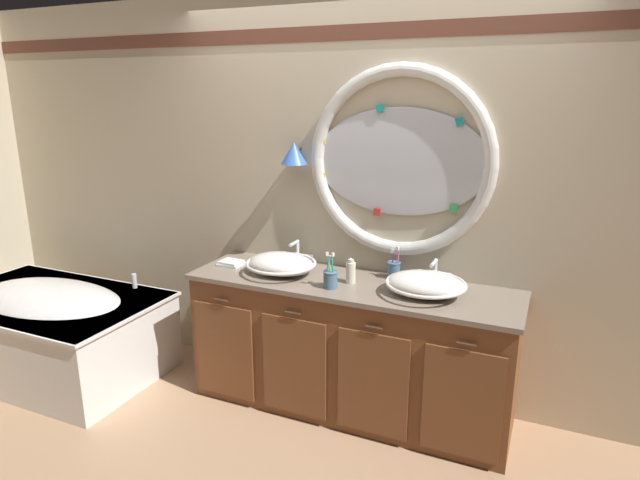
{
  "coord_description": "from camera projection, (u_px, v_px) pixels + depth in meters",
  "views": [
    {
      "loc": [
        1.15,
        -2.67,
        1.98
      ],
      "look_at": [
        -0.15,
        0.25,
        1.1
      ],
      "focal_mm": 30.48,
      "sensor_mm": 36.0,
      "label": 1
    }
  ],
  "objects": [
    {
      "name": "soap_dispenser",
      "position": [
        351.0,
        272.0,
        3.29
      ],
      "size": [
        0.06,
        0.07,
        0.16
      ],
      "color": "#EFE5C6",
      "rests_on": "vanity_counter"
    },
    {
      "name": "toothbrush_holder_right",
      "position": [
        394.0,
        269.0,
        3.37
      ],
      "size": [
        0.09,
        0.09,
        0.21
      ],
      "color": "slate",
      "rests_on": "vanity_counter"
    },
    {
      "name": "folded_hand_towel",
      "position": [
        231.0,
        263.0,
        3.64
      ],
      "size": [
        0.15,
        0.13,
        0.03
      ],
      "color": "white",
      "rests_on": "vanity_counter"
    },
    {
      "name": "faucet_set_right",
      "position": [
        435.0,
        273.0,
        3.29
      ],
      "size": [
        0.2,
        0.14,
        0.15
      ],
      "color": "silver",
      "rests_on": "vanity_counter"
    },
    {
      "name": "sink_basin_left",
      "position": [
        281.0,
        264.0,
        3.45
      ],
      "size": [
        0.45,
        0.45,
        0.13
      ],
      "color": "white",
      "rests_on": "vanity_counter"
    },
    {
      "name": "vanity_counter",
      "position": [
        350.0,
        346.0,
        3.43
      ],
      "size": [
        2.04,
        0.61,
        0.85
      ],
      "color": "brown",
      "rests_on": "ground_plane"
    },
    {
      "name": "faucet_set_left",
      "position": [
        297.0,
        254.0,
        3.66
      ],
      "size": [
        0.22,
        0.13,
        0.17
      ],
      "color": "silver",
      "rests_on": "vanity_counter"
    },
    {
      "name": "sink_basin_right",
      "position": [
        426.0,
        284.0,
        3.09
      ],
      "size": [
        0.46,
        0.46,
        0.13
      ],
      "color": "white",
      "rests_on": "vanity_counter"
    },
    {
      "name": "back_wall_assembly",
      "position": [
        365.0,
        197.0,
        3.48
      ],
      "size": [
        6.4,
        0.26,
        2.6
      ],
      "color": "beige",
      "rests_on": "ground_plane"
    },
    {
      "name": "toothbrush_holder_left",
      "position": [
        330.0,
        278.0,
        3.21
      ],
      "size": [
        0.09,
        0.09,
        0.22
      ],
      "color": "slate",
      "rests_on": "vanity_counter"
    },
    {
      "name": "ground_plane",
      "position": [
        326.0,
        426.0,
        3.33
      ],
      "size": [
        14.0,
        14.0,
        0.0
      ],
      "primitive_type": "plane",
      "color": "tan"
    },
    {
      "name": "bathtub",
      "position": [
        51.0,
        326.0,
        3.92
      ],
      "size": [
        1.6,
        0.97,
        0.67
      ],
      "color": "white",
      "rests_on": "ground_plane"
    }
  ]
}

